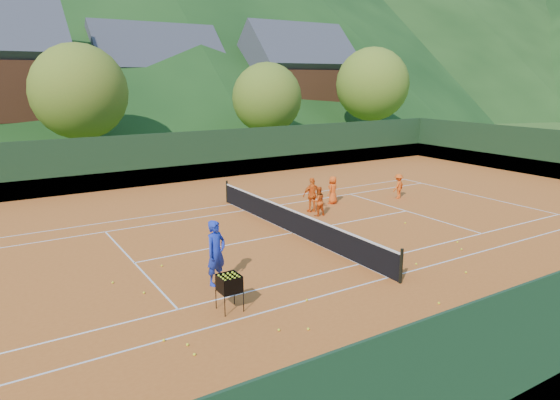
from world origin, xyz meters
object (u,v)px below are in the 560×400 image
ball_hopper (229,284)px  chalet_right (295,86)px  student_b (312,195)px  student_a (318,201)px  student_d (398,186)px  coach (216,253)px  student_c (333,190)px  tennis_net (293,221)px  chalet_mid (157,89)px

ball_hopper → chalet_right: bearing=54.1°
student_b → chalet_right: 33.10m
student_a → student_b: (0.15, 0.66, 0.14)m
student_b → student_d: bearing=-172.0°
coach → student_c: coach is taller
student_b → student_a: bearing=86.4°
tennis_net → chalet_right: bearing=56.3°
chalet_mid → coach: bearing=-106.2°
student_c → student_d: 3.66m
student_c → chalet_right: bearing=-142.4°
coach → ball_hopper: (-0.45, -1.79, -0.25)m
student_c → chalet_right: (15.65, 27.00, 4.55)m
tennis_net → chalet_right: size_ratio=1.01×
chalet_right → student_b: bearing=-122.1°
chalet_right → ball_hopper: bearing=-125.9°
student_d → ball_hopper: size_ratio=1.29×
student_d → ball_hopper: student_d is taller
student_d → student_b: bearing=-18.2°
tennis_net → chalet_mid: 34.81m
chalet_mid → tennis_net: bearing=-100.0°
tennis_net → ball_hopper: tennis_net is taller
chalet_mid → ball_hopper: bearing=-106.1°
student_c → chalet_mid: 31.33m
student_a → student_c: (1.96, 1.45, 0.02)m
coach → student_c: size_ratio=1.45×
student_d → chalet_mid: chalet_mid is taller
student_d → chalet_right: size_ratio=0.11×
student_b → tennis_net: 3.40m
tennis_net → student_c: bearing=34.6°
student_a → student_b: bearing=-99.7°
student_b → student_d: 5.35m
coach → ball_hopper: coach is taller
student_b → student_d: size_ratio=1.26×
tennis_net → chalet_right: chalet_right is taller
student_d → chalet_right: bearing=-130.1°
chalet_right → student_d: bearing=-113.4°
ball_hopper → tennis_net: bearing=43.1°
student_b → ball_hopper: size_ratio=1.62×
student_c → chalet_mid: size_ratio=0.11×
student_c → ball_hopper: size_ratio=1.38×
coach → student_b: 9.05m
tennis_net → student_d: bearing=14.8°
student_c → chalet_right: chalet_right is taller
chalet_mid → chalet_right: 14.56m
student_a → tennis_net: student_a is taller
student_b → chalet_mid: size_ratio=0.13×
chalet_mid → student_c: bearing=-93.0°
student_c → tennis_net: 5.29m
student_c → student_d: (3.55, -0.92, -0.05)m
student_b → tennis_net: bearing=50.6°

